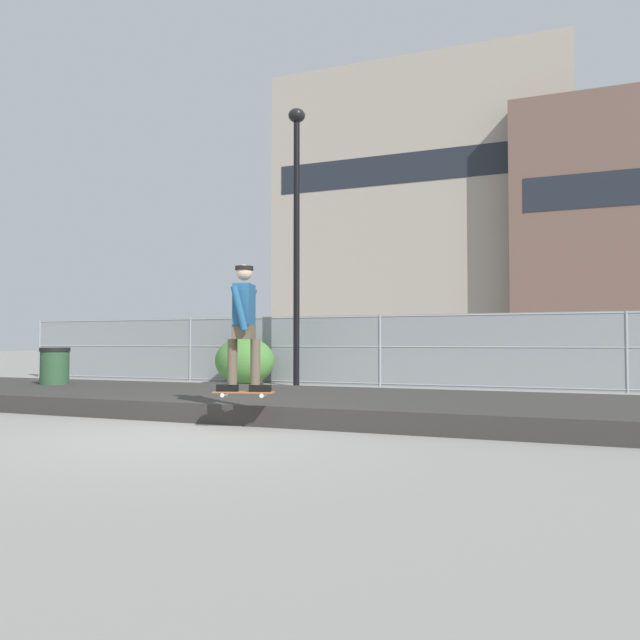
# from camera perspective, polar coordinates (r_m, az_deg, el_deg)

# --- Properties ---
(ground_plane) EXTENTS (120.00, 120.00, 0.00)m
(ground_plane) POSITION_cam_1_polar(r_m,az_deg,el_deg) (7.71, -12.68, -10.57)
(ground_plane) COLOR gray
(gravel_berm) EXTENTS (17.07, 3.74, 0.28)m
(gravel_berm) POSITION_cam_1_polar(r_m,az_deg,el_deg) (10.20, -3.56, -7.71)
(gravel_berm) COLOR #33302D
(gravel_berm) RESTS_ON ground_plane
(skateboard) EXTENTS (0.82, 0.39, 0.07)m
(skateboard) POSITION_cam_1_polar(r_m,az_deg,el_deg) (8.07, -7.17, -6.77)
(skateboard) COLOR #9E5B33
(skater) EXTENTS (0.72, 0.62, 1.67)m
(skater) POSITION_cam_1_polar(r_m,az_deg,el_deg) (8.04, -7.13, 0.02)
(skater) COLOR black
(skater) RESTS_ON skateboard
(chain_fence) EXTENTS (23.15, 0.06, 1.85)m
(chain_fence) POSITION_cam_1_polar(r_m,az_deg,el_deg) (15.91, 5.63, -2.83)
(chain_fence) COLOR gray
(chain_fence) RESTS_ON ground_plane
(street_lamp) EXTENTS (0.44, 0.44, 7.26)m
(street_lamp) POSITION_cam_1_polar(r_m,az_deg,el_deg) (16.08, -2.21, 9.90)
(street_lamp) COLOR black
(street_lamp) RESTS_ON ground_plane
(parked_car_near) EXTENTS (4.47, 2.09, 1.66)m
(parked_car_near) POSITION_cam_1_polar(r_m,az_deg,el_deg) (20.16, -2.54, -2.94)
(parked_car_near) COLOR navy
(parked_car_near) RESTS_ON ground_plane
(parked_car_mid) EXTENTS (4.55, 2.26, 1.66)m
(parked_car_mid) POSITION_cam_1_polar(r_m,az_deg,el_deg) (18.80, 14.10, -2.94)
(parked_car_mid) COLOR maroon
(parked_car_mid) RESTS_ON ground_plane
(library_building) EXTENTS (25.10, 13.10, 24.93)m
(library_building) POSITION_cam_1_polar(r_m,az_deg,el_deg) (57.39, 9.87, 9.34)
(library_building) COLOR #9E9384
(library_building) RESTS_ON ground_plane
(shrub_left) EXTENTS (1.65, 1.35, 1.27)m
(shrub_left) POSITION_cam_1_polar(r_m,az_deg,el_deg) (16.44, -7.08, -3.82)
(shrub_left) COLOR #477F38
(shrub_left) RESTS_ON ground_plane
(trash_bin) EXTENTS (0.59, 0.59, 1.03)m
(trash_bin) POSITION_cam_1_polar(r_m,az_deg,el_deg) (13.53, -23.63, -4.55)
(trash_bin) COLOR #2D5133
(trash_bin) RESTS_ON ground_plane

